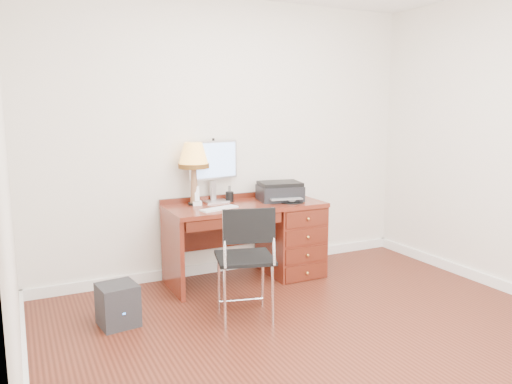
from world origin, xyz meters
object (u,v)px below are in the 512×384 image
desk (275,234)px  printer (280,191)px  phone (197,200)px  monitor (214,164)px  chair (248,251)px  leg_lamp (194,159)px  equipment_box (118,305)px

desk → printer: size_ratio=3.24×
printer → phone: bearing=-178.2°
monitor → chair: size_ratio=0.64×
desk → monitor: 0.92m
leg_lamp → equipment_box: (-0.87, -0.68, -1.02)m
desk → printer: printer is taller
printer → equipment_box: printer is taller
desk → phone: size_ratio=8.43×
desk → chair: chair is taller
chair → equipment_box: 1.08m
desk → phone: phone is taller
printer → phone: printer is taller
desk → equipment_box: 1.74m
leg_lamp → chair: (0.07, -1.04, -0.62)m
desk → monitor: (-0.54, 0.23, 0.71)m
printer → chair: size_ratio=0.50×
monitor → equipment_box: size_ratio=1.83×
equipment_box → desk: bearing=10.0°
printer → equipment_box: (-1.71, -0.54, -0.68)m
equipment_box → chair: bearing=-28.5°
monitor → phone: 0.40m
phone → leg_lamp: bearing=133.2°
desk → monitor: monitor is taller
chair → equipment_box: chair is taller
phone → desk: bearing=2.0°
equipment_box → leg_lamp: bearing=30.5°
monitor → phone: bearing=-167.7°
phone → chair: size_ratio=0.19×
chair → desk: bearing=66.3°
desk → leg_lamp: 1.10m
monitor → leg_lamp: (-0.23, -0.07, 0.06)m
desk → leg_lamp: leg_lamp is taller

